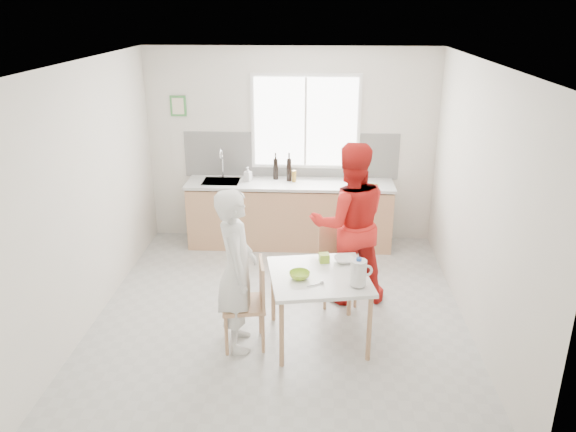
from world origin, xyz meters
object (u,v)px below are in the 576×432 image
at_px(chair_far, 337,260).
at_px(person_white, 237,270).
at_px(chair_left, 250,300).
at_px(wine_bottle_a, 289,170).
at_px(bowl_green, 300,275).
at_px(bowl_white, 344,260).
at_px(milk_jug, 359,272).
at_px(dining_table, 319,281).
at_px(person_red, 349,223).
at_px(wine_bottle_b, 276,169).

relative_size(chair_far, person_white, 0.54).
xyz_separation_m(chair_left, wine_bottle_a, (0.24, 2.59, 0.59)).
relative_size(bowl_green, wine_bottle_a, 0.64).
height_order(chair_left, person_white, person_white).
relative_size(person_white, wine_bottle_a, 5.13).
distance_m(bowl_white, milk_jug, 0.54).
distance_m(dining_table, milk_jug, 0.48).
xyz_separation_m(person_white, milk_jug, (1.16, -0.08, 0.05)).
height_order(person_white, person_red, person_red).
distance_m(chair_far, person_white, 1.45).
xyz_separation_m(person_white, bowl_green, (0.60, 0.05, -0.06)).
bearing_deg(chair_far, dining_table, -113.20).
bearing_deg(milk_jug, wine_bottle_b, 99.72).
bearing_deg(person_red, dining_table, 59.74).
height_order(chair_left, wine_bottle_b, wine_bottle_b).
xyz_separation_m(chair_left, chair_far, (0.88, 0.98, -0.01)).
xyz_separation_m(dining_table, chair_left, (-0.67, -0.12, -0.16)).
distance_m(milk_jug, wine_bottle_b, 2.93).
distance_m(bowl_green, wine_bottle_b, 2.67).
relative_size(bowl_white, wine_bottle_b, 0.67).
xyz_separation_m(bowl_green, milk_jug, (0.56, -0.14, 0.11)).
bearing_deg(chair_far, wine_bottle_a, 101.52).
height_order(dining_table, person_red, person_red).
relative_size(chair_far, wine_bottle_b, 2.93).
height_order(person_white, wine_bottle_a, person_white).
bearing_deg(chair_left, chair_far, 128.35).
relative_size(milk_jug, wine_bottle_a, 0.85).
bearing_deg(bowl_green, person_red, 62.03).
relative_size(person_white, person_red, 0.89).
distance_m(bowl_white, wine_bottle_b, 2.42).
bearing_deg(chair_left, dining_table, 90.00).
xyz_separation_m(dining_table, bowl_white, (0.25, 0.30, 0.10)).
distance_m(dining_table, person_white, 0.82).
height_order(dining_table, person_white, person_white).
height_order(bowl_white, milk_jug, milk_jug).
relative_size(chair_left, milk_jug, 3.31).
bearing_deg(bowl_white, bowl_green, -139.08).
distance_m(chair_left, bowl_white, 1.05).
distance_m(person_red, bowl_green, 1.12).
bearing_deg(dining_table, bowl_green, -156.01).
relative_size(dining_table, bowl_green, 5.39).
bearing_deg(person_white, bowl_green, -94.74).
bearing_deg(chair_far, bowl_white, -95.04).
relative_size(milk_jug, wine_bottle_b, 0.90).
bearing_deg(chair_far, person_white, -144.69).
distance_m(chair_far, wine_bottle_b, 1.95).
bearing_deg(bowl_green, milk_jug, -13.80).
bearing_deg(milk_jug, person_red, 81.97).
xyz_separation_m(bowl_white, milk_jug, (0.12, -0.52, 0.12)).
bearing_deg(milk_jug, chair_left, 164.41).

